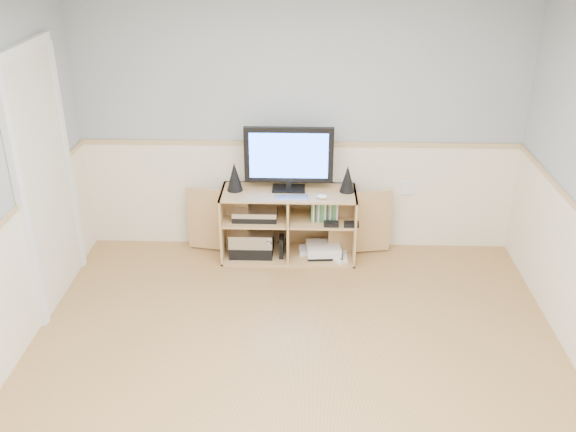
{
  "coord_description": "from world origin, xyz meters",
  "views": [
    {
      "loc": [
        0.07,
        -3.27,
        2.93
      ],
      "look_at": [
        -0.07,
        1.2,
        0.79
      ],
      "focal_mm": 40.0,
      "sensor_mm": 36.0,
      "label": 1
    }
  ],
  "objects_px": {
    "game_consoles": "(322,250)",
    "monitor": "(289,157)",
    "keyboard": "(292,197)",
    "media_cabinet": "(289,221)"
  },
  "relations": [
    {
      "from": "monitor",
      "to": "game_consoles",
      "type": "xyz_separation_m",
      "value": [
        0.31,
        -0.06,
        -0.9
      ]
    },
    {
      "from": "monitor",
      "to": "keyboard",
      "type": "xyz_separation_m",
      "value": [
        0.03,
        -0.19,
        -0.31
      ]
    },
    {
      "from": "keyboard",
      "to": "game_consoles",
      "type": "relative_size",
      "value": 0.63
    },
    {
      "from": "monitor",
      "to": "keyboard",
      "type": "relative_size",
      "value": 2.74
    },
    {
      "from": "game_consoles",
      "to": "monitor",
      "type": "bearing_deg",
      "value": 169.02
    },
    {
      "from": "monitor",
      "to": "game_consoles",
      "type": "relative_size",
      "value": 1.73
    },
    {
      "from": "monitor",
      "to": "keyboard",
      "type": "distance_m",
      "value": 0.36
    },
    {
      "from": "media_cabinet",
      "to": "game_consoles",
      "type": "distance_m",
      "value": 0.41
    },
    {
      "from": "monitor",
      "to": "keyboard",
      "type": "bearing_deg",
      "value": -80.18
    },
    {
      "from": "media_cabinet",
      "to": "game_consoles",
      "type": "bearing_deg",
      "value": -12.11
    }
  ]
}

